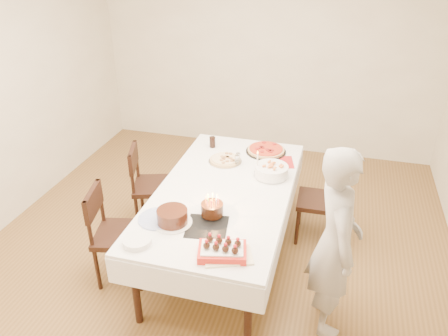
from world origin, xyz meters
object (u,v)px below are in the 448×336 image
(pizza_white, at_px, (225,160))
(layer_cake, at_px, (172,217))
(cola_glass, at_px, (212,142))
(person, at_px, (335,243))
(pizza_pepperoni, at_px, (266,150))
(dining_table, at_px, (224,224))
(chair_left_dessert, at_px, (121,235))
(strawberry_box, at_px, (222,250))
(chair_right_savory, at_px, (318,201))
(birthday_cake, at_px, (212,206))
(chair_left_savory, at_px, (155,186))
(pasta_bowl, at_px, (271,171))
(taper_candle, at_px, (257,163))

(pizza_white, distance_m, layer_cake, 1.10)
(cola_glass, bearing_deg, person, -44.74)
(pizza_pepperoni, bearing_deg, dining_table, -104.83)
(chair_left_dessert, distance_m, strawberry_box, 1.13)
(chair_right_savory, height_order, birthday_cake, birthday_cake)
(dining_table, relative_size, chair_left_savory, 2.42)
(pasta_bowl, xyz_separation_m, strawberry_box, (-0.13, -1.19, -0.02))
(cola_glass, bearing_deg, pizza_pepperoni, 3.55)
(pizza_pepperoni, xyz_separation_m, layer_cake, (-0.47, -1.41, 0.04))
(cola_glass, xyz_separation_m, layer_cake, (0.09, -1.38, 0.00))
(chair_left_dessert, distance_m, person, 1.79)
(layer_cake, relative_size, strawberry_box, 0.91)
(pizza_white, bearing_deg, chair_left_savory, -168.99)
(pizza_white, xyz_separation_m, pizza_pepperoni, (0.34, 0.32, 0.00))
(cola_glass, height_order, birthday_cake, birthday_cake)
(dining_table, height_order, chair_left_savory, chair_left_savory)
(dining_table, xyz_separation_m, chair_right_savory, (0.80, 0.55, 0.05))
(layer_cake, xyz_separation_m, strawberry_box, (0.47, -0.26, -0.02))
(chair_left_savory, bearing_deg, person, 136.48)
(pizza_pepperoni, distance_m, taper_candle, 0.52)
(dining_table, height_order, pizza_white, pizza_white)
(chair_left_dessert, bearing_deg, pizza_white, -136.79)
(chair_left_savory, xyz_separation_m, birthday_cake, (0.85, -0.77, 0.40))
(pasta_bowl, bearing_deg, chair_right_savory, 24.96)
(pizza_pepperoni, xyz_separation_m, cola_glass, (-0.56, -0.03, 0.04))
(chair_right_savory, distance_m, taper_candle, 0.77)
(person, distance_m, pizza_white, 1.50)
(chair_left_savory, height_order, birthday_cake, birthday_cake)
(person, xyz_separation_m, taper_candle, (-0.75, 0.84, 0.12))
(dining_table, xyz_separation_m, strawberry_box, (0.22, -0.85, 0.42))
(chair_right_savory, xyz_separation_m, chair_left_dessert, (-1.59, -1.03, 0.02))
(pasta_bowl, distance_m, cola_glass, 0.83)
(chair_right_savory, relative_size, chair_left_savory, 0.96)
(pizza_pepperoni, bearing_deg, pasta_bowl, -73.96)
(pasta_bowl, bearing_deg, pizza_white, 161.73)
(cola_glass, bearing_deg, pizza_white, -53.11)
(pizza_white, xyz_separation_m, pasta_bowl, (0.48, -0.16, 0.04))
(dining_table, bearing_deg, pizza_pepperoni, 75.17)
(layer_cake, bearing_deg, pizza_white, 83.58)
(dining_table, xyz_separation_m, layer_cake, (-0.25, -0.59, 0.44))
(chair_left_savory, bearing_deg, cola_glass, -156.90)
(person, xyz_separation_m, pizza_pepperoni, (-0.76, 1.34, 0.01))
(cola_glass, relative_size, layer_cake, 0.38)
(person, xyz_separation_m, layer_cake, (-1.23, -0.07, 0.05))
(pasta_bowl, bearing_deg, dining_table, -136.31)
(layer_cake, bearing_deg, pasta_bowl, 56.93)
(pizza_pepperoni, height_order, taper_candle, taper_candle)
(dining_table, distance_m, person, 1.17)
(person, bearing_deg, chair_left_dessert, 75.24)
(cola_glass, relative_size, birthday_cake, 0.65)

